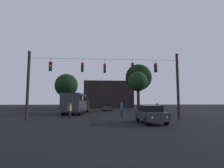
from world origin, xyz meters
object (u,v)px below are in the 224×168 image
city_bus (77,102)px  car_far_left (107,107)px  pedestrian_crossing_left (70,110)px  pedestrian_crossing_center (122,109)px  tree_left_silhouette (138,82)px  tree_behind_building (66,85)px  tree_right_far (139,78)px  pedestrian_crossing_right (157,110)px  car_near_right (150,114)px

city_bus → car_far_left: 9.38m
car_far_left → pedestrian_crossing_left: 16.76m
pedestrian_crossing_center → tree_left_silhouette: 12.82m
tree_left_silhouette → tree_behind_building: (-15.63, 11.69, 0.26)m
city_bus → tree_right_far: tree_right_far is taller
tree_behind_building → tree_right_far: 18.02m
city_bus → pedestrian_crossing_center: city_bus is taller
city_bus → pedestrian_crossing_right: 13.64m
car_far_left → tree_right_far: (7.58, 4.82, 6.76)m
pedestrian_crossing_left → pedestrian_crossing_right: (9.53, -1.23, 0.04)m
tree_right_far → pedestrian_crossing_center: bearing=-108.6°
tree_right_far → tree_left_silhouette: bearing=-103.6°
pedestrian_crossing_left → tree_behind_building: (-5.11, 24.60, 4.99)m
car_far_left → tree_left_silhouette: (5.66, -3.12, 4.87)m
city_bus → car_near_right: 15.40m
pedestrian_crossing_left → tree_behind_building: bearing=101.7°
city_bus → pedestrian_crossing_center: 9.01m
car_near_right → tree_right_far: tree_right_far is taller
car_far_left → pedestrian_crossing_left: (-4.86, -16.04, 0.14)m
city_bus → tree_right_far: 18.77m
city_bus → tree_left_silhouette: size_ratio=1.46×
city_bus → tree_behind_building: bearing=106.5°
car_near_right → pedestrian_crossing_center: (-1.69, 6.72, 0.20)m
tree_left_silhouette → car_far_left: bearing=151.1°
car_near_right → pedestrian_crossing_center: 6.94m
car_near_right → pedestrian_crossing_left: bearing=147.7°
tree_right_far → pedestrian_crossing_right: bearing=-97.5°
pedestrian_crossing_center → tree_right_far: 21.10m
car_far_left → tree_left_silhouette: 8.09m
pedestrian_crossing_left → tree_right_far: 25.17m
car_far_left → tree_behind_building: 14.11m
city_bus → pedestrian_crossing_center: bearing=-45.5°
pedestrian_crossing_right → tree_behind_building: (-14.64, 25.84, 4.94)m
tree_left_silhouette → pedestrian_crossing_left: bearing=-129.2°
city_bus → car_near_right: bearing=-58.7°
tree_behind_building → tree_right_far: size_ratio=0.82×
city_bus → pedestrian_crossing_right: bearing=-44.1°
car_far_left → tree_left_silhouette: bearing=-28.9°
tree_left_silhouette → tree_right_far: 8.39m
city_bus → car_far_left: city_bus is taller
car_near_right → car_far_left: same height
tree_left_silhouette → city_bus: bearing=-156.5°
pedestrian_crossing_left → pedestrian_crossing_center: 6.32m
tree_left_silhouette → tree_behind_building: 19.52m
tree_behind_building → city_bus: bearing=-73.5°
car_far_left → tree_behind_building: tree_behind_building is taller
pedestrian_crossing_left → pedestrian_crossing_right: pedestrian_crossing_right is taller
tree_right_far → city_bus: bearing=-135.2°
city_bus → pedestrian_crossing_center: (6.29, -6.40, -0.87)m
tree_behind_building → tree_right_far: tree_right_far is taller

